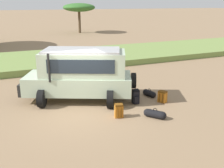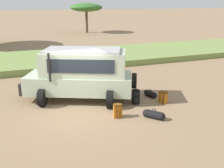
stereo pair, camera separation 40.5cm
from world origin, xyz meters
The scene contains 9 objects.
ground_plane centered at (0.00, 0.00, 0.00)m, with size 320.00×320.00×0.00m, color #8C7051.
grass_bank centered at (0.00, 10.16, 0.22)m, with size 120.00×7.00×0.44m.
safari_vehicle centered at (0.52, 1.39, 1.29)m, with size 5.37×3.88×2.44m.
backpack_beside_front_wheel centered at (3.91, -0.43, 0.27)m, with size 0.45×0.46×0.55m.
backpack_cluster_center centered at (2.68, -0.07, 0.32)m, with size 0.35×0.43×0.66m.
backpack_near_rear_wheel centered at (1.32, -1.15, 0.28)m, with size 0.38×0.40×0.57m.
duffel_bag_low_black_case centered at (3.76, 0.50, 0.15)m, with size 0.41×0.81×0.40m.
duffel_bag_soft_canvas centered at (2.63, -1.79, 0.16)m, with size 0.72×0.82×0.42m.
acacia_tree_right_mid centered at (8.73, 29.09, 3.70)m, with size 4.74×5.14×4.36m.
Camera 2 is at (-2.44, -10.19, 4.49)m, focal length 42.00 mm.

